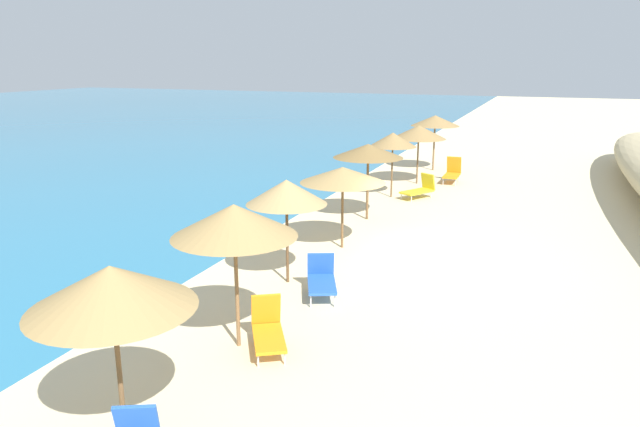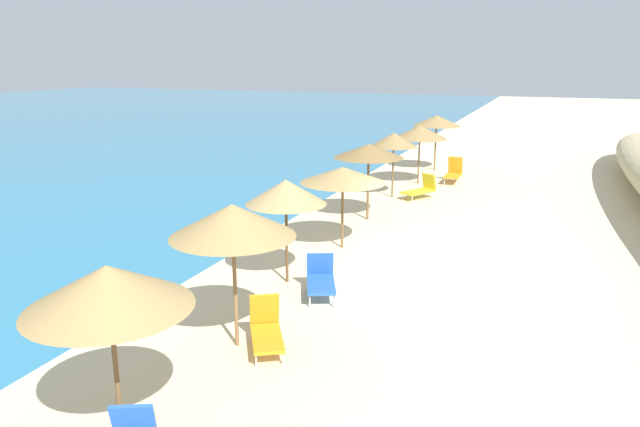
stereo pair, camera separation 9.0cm
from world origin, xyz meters
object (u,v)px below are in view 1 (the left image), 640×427
Objects in this scene: beach_umbrella_6 at (393,140)px; beach_umbrella_3 at (286,192)px; lounge_chair_0 at (321,279)px; beach_umbrella_7 at (419,132)px; lounge_chair_1 at (268,329)px; beach_umbrella_8 at (435,121)px; lounge_chair_3 at (452,172)px; beach_umbrella_2 at (234,221)px; beach_umbrella_4 at (343,175)px; beach_umbrella_5 at (368,151)px; lounge_chair_2 at (420,189)px; beach_umbrella_1 at (111,288)px.

beach_umbrella_3 is at bearing -179.92° from beach_umbrella_6.
lounge_chair_0 is (-0.53, -1.14, -1.94)m from beach_umbrella_3.
beach_umbrella_7 is 17.10m from lounge_chair_1.
beach_umbrella_7 is at bearing 179.38° from beach_umbrella_8.
beach_umbrella_3 is 14.63m from lounge_chair_3.
beach_umbrella_2 is 1.14× the size of beach_umbrella_4.
beach_umbrella_3 is 0.99× the size of beach_umbrella_5.
beach_umbrella_2 is 14.40m from lounge_chair_2.
beach_umbrella_6 is (13.97, 0.55, -0.21)m from beach_umbrella_2.
beach_umbrella_4 reaches higher than lounge_chair_1.
beach_umbrella_5 reaches higher than lounge_chair_3.
beach_umbrella_2 is at bearing -179.67° from beach_umbrella_8.
beach_umbrella_8 is at bearing -3.63° from beach_umbrella_6.
beach_umbrella_4 is 1.59× the size of lounge_chair_2.
beach_umbrella_3 is at bearing 82.41° from lounge_chair_3.
lounge_chair_1 is (-3.44, -1.14, -1.95)m from beach_umbrella_3.
beach_umbrella_1 is 1.05× the size of beach_umbrella_5.
beach_umbrella_1 is at bearing -178.04° from beach_umbrella_5.
beach_umbrella_6 is 4.77m from lounge_chair_3.
beach_umbrella_7 is 2.54m from lounge_chair_3.
beach_umbrella_8 is at bearing -0.62° from beach_umbrella_7.
beach_umbrella_6 is 1.67× the size of lounge_chair_2.
beach_umbrella_7 is 3.57m from lounge_chair_2.
beach_umbrella_3 reaches higher than lounge_chair_3.
beach_umbrella_6 reaches higher than lounge_chair_3.
beach_umbrella_2 is 1.82× the size of lounge_chair_2.
beach_umbrella_8 reaches higher than lounge_chair_1.
beach_umbrella_4 is 13.96m from beach_umbrella_8.
beach_umbrella_3 is 2.31m from lounge_chair_0.
beach_umbrella_2 reaches higher than lounge_chair_2.
lounge_chair_0 is (6.45, -0.59, -2.09)m from beach_umbrella_1.
beach_umbrella_1 is 1.92× the size of lounge_chair_0.
beach_umbrella_5 is at bearing -178.57° from beach_umbrella_6.
beach_umbrella_1 is 2.06× the size of lounge_chair_3.
beach_umbrella_1 is at bearing 60.79° from lounge_chair_0.
beach_umbrella_2 reaches higher than lounge_chair_0.
beach_umbrella_5 is at bearing -115.34° from lounge_chair_1.
beach_umbrella_8 is at bearing -1.38° from beach_umbrella_3.
beach_umbrella_7 reaches higher than lounge_chair_1.
beach_umbrella_5 reaches higher than lounge_chair_2.
lounge_chair_2 is at bearing 78.86° from lounge_chair_3.
beach_umbrella_8 is at bearing -1.83° from beach_umbrella_5.
beach_umbrella_5 is at bearing 2.56° from beach_umbrella_2.
beach_umbrella_5 is at bearing -0.68° from beach_umbrella_3.
beach_umbrella_5 is 1.01× the size of beach_umbrella_6.
lounge_chair_3 is (7.71, -1.77, -1.98)m from beach_umbrella_5.
beach_umbrella_2 is 2.27m from lounge_chair_1.
lounge_chair_3 reaches higher than lounge_chair_2.
beach_umbrella_3 is 0.96× the size of beach_umbrella_8.
beach_umbrella_6 reaches higher than lounge_chair_0.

